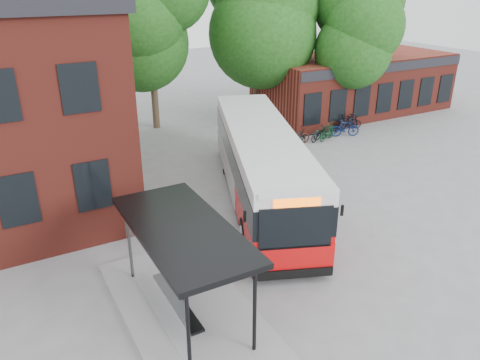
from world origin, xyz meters
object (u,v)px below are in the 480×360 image
bicycle_5 (345,128)px  bicycle_7 (351,122)px  bicycle_2 (320,134)px  bicycle_6 (346,122)px  bus_shelter (185,270)px  bicycle_extra_0 (346,122)px  city_bus (261,165)px  bicycle_1 (297,138)px  bicycle_4 (325,130)px  bicycle_3 (327,133)px  bicycle_0 (295,136)px

bicycle_5 → bicycle_7: 1.68m
bicycle_7 → bicycle_2: bearing=118.2°
bicycle_5 → bicycle_6: size_ratio=0.97×
bus_shelter → bicycle_extra_0: 19.87m
bicycle_2 → bicycle_6: size_ratio=0.89×
city_bus → bicycle_1: city_bus is taller
bicycle_2 → bicycle_extra_0: size_ratio=0.96×
bicycle_4 → bicycle_5: bicycle_5 is taller
city_bus → bicycle_3: (7.76, 5.06, -1.14)m
bicycle_0 → bicycle_5: 3.55m
bicycle_4 → bicycle_7: 2.73m
bus_shelter → bicycle_0: 15.84m
bicycle_4 → bicycle_7: bearing=-82.8°
bicycle_6 → bicycle_extra_0: (-0.10, -0.08, 0.03)m
bicycle_1 → bicycle_3: bearing=-101.2°
bicycle_3 → city_bus: bearing=101.3°
city_bus → bicycle_2: bearing=56.9°
city_bus → bicycle_1: bearing=64.1°
bicycle_5 → bicycle_7: size_ratio=1.20×
bus_shelter → bicycle_7: bearing=35.2°
bicycle_5 → city_bus: bearing=141.3°
bicycle_0 → bicycle_2: 1.68m
bicycle_5 → bicycle_1: bearing=111.2°
bicycle_2 → bicycle_4: (0.58, 0.23, 0.07)m
bicycle_0 → bicycle_3: (2.10, -0.34, -0.02)m
bicycle_0 → bicycle_extra_0: 4.64m
bicycle_3 → bicycle_1: bearing=65.2°
bicycle_3 → bicycle_7: (2.79, 1.04, -0.03)m
city_bus → bicycle_1: size_ratio=8.64×
bicycle_0 → bicycle_3: bearing=-91.4°
bicycle_4 → bicycle_7: (2.65, 0.66, -0.06)m
city_bus → bicycle_6: (10.33, 6.29, -1.13)m
city_bus → bicycle_7: (10.56, 6.10, -1.17)m
city_bus → bicycle_6: city_bus is taller
bus_shelter → city_bus: (5.82, 5.47, 0.16)m
bicycle_2 → bicycle_extra_0: (2.90, 1.00, 0.08)m
bicycle_1 → bicycle_extra_0: (4.60, 1.04, 0.07)m
city_bus → bicycle_extra_0: size_ratio=7.48×
city_bus → bicycle_0: (5.66, 5.41, -1.12)m
bicycle_4 → bicycle_5: bearing=-111.2°
bicycle_6 → bicycle_2: bearing=84.9°
bicycle_1 → bicycle_7: bicycle_7 is taller
bus_shelter → bicycle_3: size_ratio=4.44×
bicycle_4 → bus_shelter: bearing=121.8°
bicycle_6 → bicycle_1: bearing=78.5°
bicycle_3 → bicycle_2: bearing=49.1°
bus_shelter → bicycle_3: bus_shelter is taller
bicycle_0 → bicycle_7: (4.90, 0.69, -0.05)m
bicycle_1 → bicycle_4: bicycle_4 is taller
bicycle_1 → bicycle_extra_0: bicycle_extra_0 is taller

